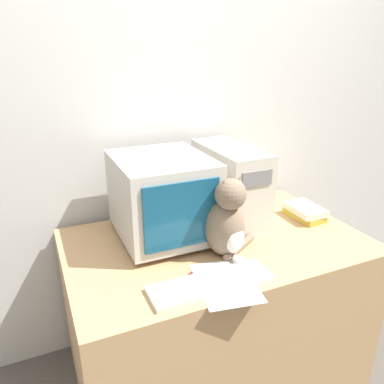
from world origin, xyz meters
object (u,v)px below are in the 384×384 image
Objects in this scene: keyboard at (211,283)px; book_stack at (305,212)px; cat at (227,222)px; computer_tower at (230,184)px; pen at (181,282)px; crt_monitor at (163,197)px.

keyboard is 0.79m from book_stack.
cat reaches higher than book_stack.
computer_tower is 0.63m from pen.
computer_tower is 0.62m from keyboard.
keyboard is 3.61× the size of pen.
pen is (-0.25, -0.12, -0.15)m from cat.
crt_monitor is 3.61× the size of pen.
computer_tower is at bearing 54.57° from keyboard.
computer_tower reaches higher than book_stack.
crt_monitor reaches higher than book_stack.
crt_monitor and computer_tower have the same top height.
crt_monitor is 2.22× the size of book_stack.
crt_monitor reaches higher than keyboard.
keyboard is 1.35× the size of cat.
crt_monitor is at bearing 79.97° from pen.
crt_monitor is 1.00× the size of keyboard.
computer_tower is (0.37, 0.04, -0.01)m from crt_monitor.
cat is at bearing 48.47° from keyboard.
computer_tower is at bearing 158.92° from book_stack.
pen is at bearing 146.40° from keyboard.
cat is at bearing 24.77° from pen.
book_stack is at bearing 6.63° from cat.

